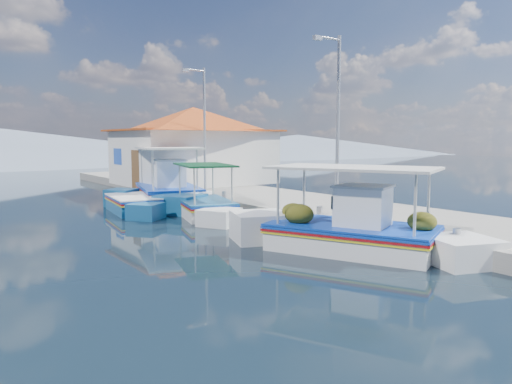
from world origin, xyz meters
TOP-DOWN VIEW (x-y plane):
  - ground at (0.00, 0.00)m, footprint 160.00×160.00m
  - quay at (5.90, 6.00)m, footprint 5.00×44.00m
  - bollards at (3.80, 5.25)m, footprint 0.20×17.20m
  - main_caique at (2.33, -0.76)m, footprint 4.31×7.13m
  - caique_green_canopy at (2.08, 6.83)m, footprint 2.95×5.92m
  - caique_blue_hull at (0.23, 9.61)m, footprint 2.19×5.67m
  - caique_far at (2.57, 11.06)m, footprint 4.02×8.16m
  - harbor_building at (6.20, 15.00)m, footprint 10.49×10.49m
  - lamp_post_near at (4.51, 2.00)m, footprint 1.21×0.14m
  - lamp_post_far at (4.51, 11.00)m, footprint 1.21×0.14m
  - mountain_ridge at (6.54, 56.00)m, footprint 171.40×96.00m

SIDE VIEW (x-z plane):
  - ground at x=0.00m, z-range 0.00..0.00m
  - quay at x=5.90m, z-range 0.00..0.50m
  - caique_blue_hull at x=0.23m, z-range -0.23..0.78m
  - caique_green_canopy at x=2.08m, z-range -0.81..1.50m
  - main_caique at x=2.33m, z-range -0.79..1.78m
  - caique_far at x=2.57m, z-range -0.94..2.04m
  - bollards at x=3.80m, z-range 0.50..0.80m
  - mountain_ridge at x=6.54m, z-range -0.71..4.79m
  - harbor_building at x=6.20m, z-range 0.58..4.98m
  - lamp_post_near at x=4.51m, z-range 0.85..6.85m
  - lamp_post_far at x=4.51m, z-range 0.85..6.85m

